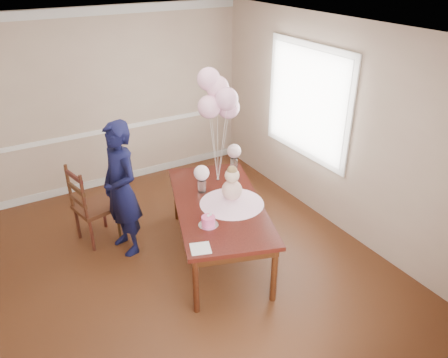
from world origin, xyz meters
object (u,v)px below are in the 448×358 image
dining_table_top (219,204)px  woman (121,189)px  dining_chair_seat (96,207)px  birthday_cake (208,221)px

dining_table_top → woman: woman is taller
dining_chair_seat → woman: size_ratio=0.27×
dining_table_top → woman: size_ratio=1.17×
dining_table_top → woman: (-0.94, 0.69, 0.13)m
birthday_cake → woman: (-0.61, 1.05, 0.05)m
dining_table_top → woman: 1.17m
birthday_cake → dining_chair_seat: birthday_cake is taller
dining_chair_seat → dining_table_top: bearing=-55.1°
dining_table_top → birthday_cake: (-0.33, -0.36, 0.08)m
woman → dining_chair_seat: bearing=-158.1°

